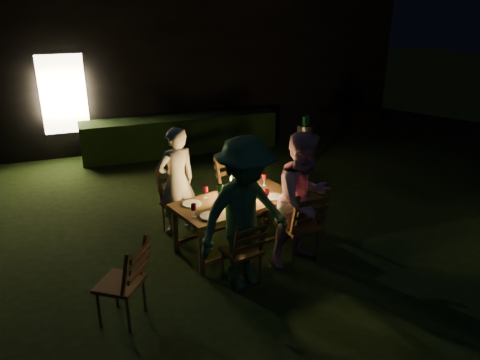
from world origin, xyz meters
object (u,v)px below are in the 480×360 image
object	(u,v)px
chair_spare	(123,296)
lantern	(237,187)
person_opp_left	(245,214)
bottle_bucket_b	(307,127)
chair_far_right	(236,197)
chair_near_right	(299,237)
chair_end	(303,206)
chair_near_left	(242,262)
side_table	(305,141)
ice_bucket	(305,131)
bottle_table	(220,195)
person_opp_right	(303,200)
chair_far_left	(180,214)
dining_table	(236,204)
bottle_bucket_a	(304,129)
person_house_side	(177,181)

from	to	relation	value
chair_spare	lantern	distance (m)	2.12
person_opp_left	bottle_bucket_b	distance (m)	3.98
chair_far_right	lantern	xyz separation A→B (m)	(-0.28, -0.83, 0.53)
chair_near_right	chair_end	bearing A→B (deg)	50.45
chair_near_left	lantern	bearing A→B (deg)	62.54
chair_far_right	side_table	world-z (taller)	chair_far_right
ice_bucket	bottle_table	bearing A→B (deg)	-136.48
chair_far_right	person_opp_right	xyz separation A→B (m)	(0.34, -1.56, 0.56)
bottle_bucket_b	chair_end	bearing A→B (deg)	-118.03
person_opp_right	chair_near_left	bearing A→B (deg)	176.76
chair_near_left	chair_far_left	world-z (taller)	chair_far_left
chair_end	person_opp_left	distance (m)	1.98
chair_near_right	ice_bucket	size ratio (longest dim) A/B	3.56
chair_near_right	person_opp_left	size ratio (longest dim) A/B	0.58
dining_table	chair_far_left	world-z (taller)	chair_far_left
chair_spare	person_opp_left	xyz separation A→B (m)	(1.44, 0.19, 0.63)
chair_end	bottle_bucket_b	distance (m)	2.26
bottle_table	side_table	size ratio (longest dim) A/B	0.37
chair_near_left	bottle_table	xyz separation A→B (m)	(-0.02, 0.79, 0.55)
dining_table	chair_near_left	distance (m)	0.96
dining_table	chair_near_left	xyz separation A→B (m)	(-0.23, -0.86, -0.34)
chair_far_right	bottle_table	size ratio (longest dim) A/B	3.70
chair_end	bottle_bucket_a	distance (m)	2.15
chair_end	person_house_side	world-z (taller)	person_house_side
chair_near_left	chair_near_right	distance (m)	0.90
person_opp_right	lantern	bearing A→B (deg)	114.69
side_table	bottle_bucket_a	size ratio (longest dim) A/B	2.34
chair_near_left	bottle_bucket_a	world-z (taller)	bottle_bucket_a
person_opp_left	bottle_bucket_b	size ratio (longest dim) A/B	5.77
chair_near_right	side_table	distance (m)	3.23
chair_near_left	side_table	xyz separation A→B (m)	(2.38, 3.07, 0.38)
chair_far_left	bottle_table	bearing A→B (deg)	104.72
bottle_bucket_a	bottle_bucket_b	distance (m)	0.13
chair_end	person_opp_right	bearing A→B (deg)	-51.50
chair_near_left	side_table	size ratio (longest dim) A/B	1.22
chair_near_right	side_table	xyz separation A→B (m)	(1.52, 2.83, 0.34)
chair_spare	bottle_table	world-z (taller)	chair_spare
chair_near_right	person_house_side	xyz separation A→B (m)	(-1.30, 1.29, 0.47)
chair_near_right	chair_spare	world-z (taller)	chair_near_right
person_opp_left	side_table	distance (m)	3.92
lantern	ice_bucket	distance (m)	3.02
chair_far_left	side_table	xyz separation A→B (m)	(2.80, 1.59, 0.35)
person_opp_right	ice_bucket	size ratio (longest dim) A/B	5.80
chair_near_left	person_opp_right	world-z (taller)	person_opp_right
bottle_bucket_a	chair_near_right	bearing A→B (deg)	-117.72
person_opp_right	dining_table	bearing A→B (deg)	118.76
dining_table	person_opp_right	world-z (taller)	person_opp_right
chair_far_right	ice_bucket	distance (m)	2.33
side_table	ice_bucket	xyz separation A→B (m)	(-0.00, -0.00, 0.20)
chair_near_left	person_opp_right	size ratio (longest dim) A/B	0.53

